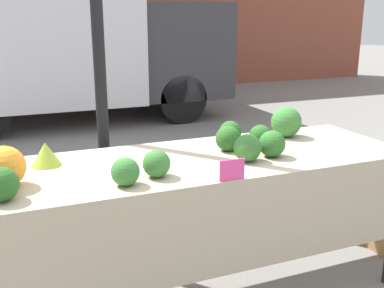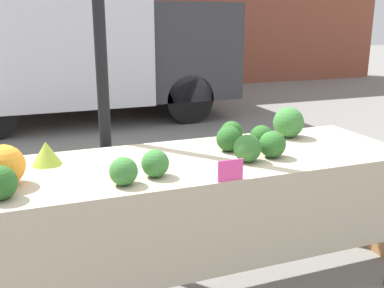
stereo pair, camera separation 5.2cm
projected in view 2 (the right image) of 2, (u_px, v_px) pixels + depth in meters
tent_pole at (101, 63)px, 2.58m from camera, size 0.07×0.07×2.52m
parked_truck at (79, 39)px, 6.78m from camera, size 4.21×2.19×2.30m
market_table at (196, 180)px, 2.30m from camera, size 2.35×0.76×0.80m
orange_cauliflower at (4, 165)px, 1.93m from camera, size 0.18×0.18×0.18m
romanesco_head at (46, 153)px, 2.22m from camera, size 0.15×0.15×0.12m
broccoli_head_0 at (262, 137)px, 2.51m from camera, size 0.13×0.13×0.13m
broccoli_head_1 at (229, 139)px, 2.45m from camera, size 0.14×0.14×0.14m
broccoli_head_2 at (272, 144)px, 2.34m from camera, size 0.14×0.14×0.14m
broccoli_head_3 at (0, 183)px, 1.79m from camera, size 0.14×0.14×0.14m
broccoli_head_5 at (123, 171)px, 1.95m from camera, size 0.13×0.13×0.13m
broccoli_head_6 at (247, 148)px, 2.27m from camera, size 0.14×0.14×0.14m
broccoli_head_7 at (232, 132)px, 2.61m from camera, size 0.13×0.13×0.13m
broccoli_head_8 at (288, 122)px, 2.73m from camera, size 0.19×0.19×0.19m
broccoli_head_9 at (155, 163)px, 2.05m from camera, size 0.13×0.13×0.13m
price_sign at (230, 170)px, 2.00m from camera, size 0.12×0.01×0.10m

